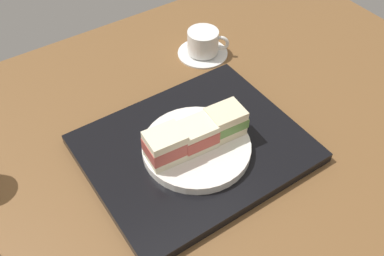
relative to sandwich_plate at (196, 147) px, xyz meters
The scene contains 7 objects.
ground_plane 4.77cm from the sandwich_plate, 161.38° to the left, with size 140.00×100.00×3.00cm, color brown.
serving_tray 2.44cm from the sandwich_plate, 70.05° to the left, with size 40.04×32.65×2.10cm, color black.
sandwich_plate is the anchor object (origin of this frame).
sandwich_near 7.37cm from the sandwich_plate, behind, with size 7.12×5.83×5.95cm.
sandwich_middle 3.44cm from the sandwich_plate, 26.57° to the left, with size 6.96×5.94×5.15cm.
sandwich_far 7.24cm from the sandwich_plate, ahead, with size 7.34×5.89×5.44cm.
coffee_cup 32.75cm from the sandwich_plate, 52.73° to the left, with size 12.04×12.04×6.28cm.
Camera 1 is at (-29.03, -44.43, 64.22)cm, focal length 41.00 mm.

